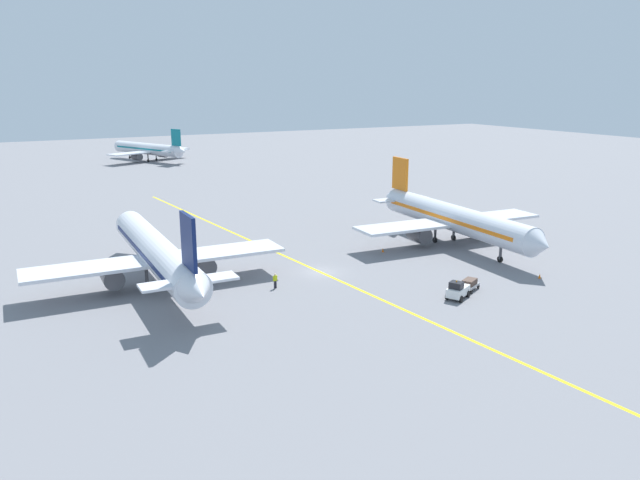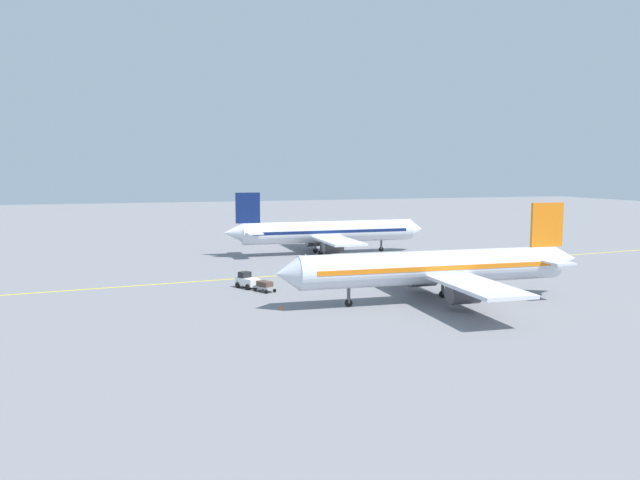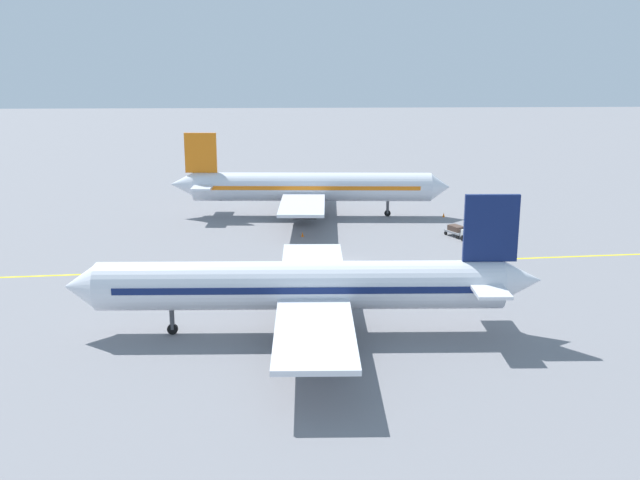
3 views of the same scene
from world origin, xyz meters
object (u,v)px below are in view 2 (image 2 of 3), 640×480
(airplane_at_gate, at_px, (327,232))
(baggage_tug_white, at_px, (247,281))
(ground_crew_worker, at_px, (306,259))
(traffic_cone_mid_apron, at_px, (402,282))
(airplane_adjacent_stand, at_px, (437,268))
(baggage_cart_trailing, at_px, (265,285))
(traffic_cone_near_nose, at_px, (281,307))

(airplane_at_gate, bearing_deg, baggage_tug_white, -36.11)
(baggage_tug_white, distance_m, ground_crew_worker, 19.56)
(baggage_tug_white, bearing_deg, ground_crew_worker, 141.80)
(traffic_cone_mid_apron, bearing_deg, airplane_at_gate, 179.64)
(baggage_tug_white, bearing_deg, airplane_at_gate, 143.89)
(airplane_adjacent_stand, distance_m, baggage_cart_trailing, 20.18)
(ground_crew_worker, relative_size, traffic_cone_near_nose, 3.05)
(baggage_tug_white, distance_m, baggage_cart_trailing, 3.30)
(baggage_tug_white, distance_m, traffic_cone_mid_apron, 19.34)
(baggage_tug_white, height_order, traffic_cone_mid_apron, baggage_tug_white)
(airplane_at_gate, distance_m, ground_crew_worker, 13.38)
(traffic_cone_near_nose, distance_m, traffic_cone_mid_apron, 20.47)
(ground_crew_worker, relative_size, traffic_cone_mid_apron, 3.05)
(baggage_tug_white, relative_size, traffic_cone_near_nose, 6.10)
(airplane_at_gate, relative_size, airplane_adjacent_stand, 1.00)
(ground_crew_worker, height_order, traffic_cone_near_nose, ground_crew_worker)
(airplane_adjacent_stand, bearing_deg, traffic_cone_near_nose, -94.00)
(baggage_cart_trailing, distance_m, traffic_cone_mid_apron, 17.53)
(baggage_cart_trailing, distance_m, traffic_cone_near_nose, 10.03)
(airplane_at_gate, xyz_separation_m, baggage_tug_white, (26.34, -19.21, -2.81))
(airplane_at_gate, height_order, airplane_adjacent_stand, same)
(baggage_cart_trailing, height_order, ground_crew_worker, ground_crew_worker)
(baggage_cart_trailing, bearing_deg, traffic_cone_near_nose, -3.41)
(baggage_cart_trailing, bearing_deg, baggage_tug_white, -152.78)
(ground_crew_worker, distance_m, traffic_cone_near_nose, 30.44)
(traffic_cone_near_nose, bearing_deg, airplane_at_gate, 155.02)
(airplane_at_gate, bearing_deg, baggage_cart_trailing, -31.16)
(baggage_tug_white, relative_size, baggage_cart_trailing, 1.14)
(airplane_adjacent_stand, distance_m, baggage_tug_white, 23.09)
(airplane_adjacent_stand, bearing_deg, baggage_tug_white, -128.08)
(airplane_adjacent_stand, relative_size, traffic_cone_near_nose, 64.57)
(airplane_adjacent_stand, height_order, traffic_cone_mid_apron, airplane_adjacent_stand)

